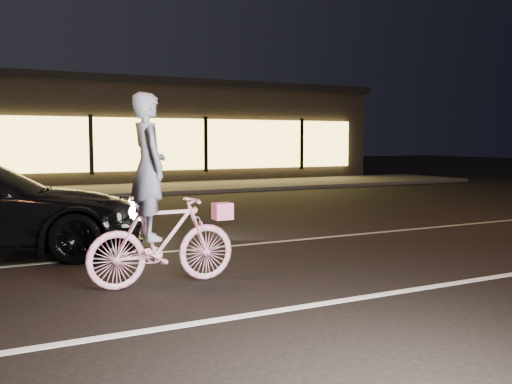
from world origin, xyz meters
TOP-DOWN VIEW (x-y plane):
  - ground at (0.00, 0.00)m, footprint 90.00×90.00m
  - lane_stripe_near at (0.00, -1.50)m, footprint 60.00×0.12m
  - lane_stripe_far at (0.00, 2.00)m, footprint 60.00×0.10m
  - sidewalk at (0.00, 13.00)m, footprint 30.00×4.00m
  - storefront at (0.00, 18.97)m, footprint 25.40×8.42m
  - cyclist at (-2.08, 0.04)m, footprint 1.83×0.63m

SIDE VIEW (x-z plane):
  - ground at x=0.00m, z-range 0.00..0.00m
  - lane_stripe_near at x=0.00m, z-range 0.00..0.01m
  - lane_stripe_far at x=0.00m, z-range 0.00..0.01m
  - sidewalk at x=0.00m, z-range 0.00..0.12m
  - cyclist at x=-2.08m, z-range -0.33..1.97m
  - storefront at x=0.00m, z-range 0.05..4.25m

